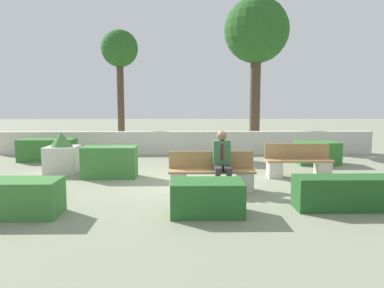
{
  "coord_description": "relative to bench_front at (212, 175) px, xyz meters",
  "views": [
    {
      "loc": [
        0.02,
        -9.16,
        2.06
      ],
      "look_at": [
        0.18,
        0.5,
        0.9
      ],
      "focal_mm": 35.0,
      "sensor_mm": 36.0,
      "label": 1
    }
  ],
  "objects": [
    {
      "name": "ground_plane",
      "position": [
        -0.6,
        0.84,
        -0.34
      ],
      "size": [
        60.0,
        60.0,
        0.0
      ],
      "primitive_type": "plane",
      "color": "gray"
    },
    {
      "name": "perimeter_wall",
      "position": [
        -0.6,
        5.74,
        0.08
      ],
      "size": [
        14.12,
        0.3,
        0.85
      ],
      "color": "beige",
      "rests_on": "ground_plane"
    },
    {
      "name": "bench_front",
      "position": [
        0.0,
        0.0,
        0.0
      ],
      "size": [
        1.95,
        0.48,
        0.87
      ],
      "color": "#A37A4C",
      "rests_on": "ground_plane"
    },
    {
      "name": "bench_left_side",
      "position": [
        2.41,
        1.44,
        -0.01
      ],
      "size": [
        1.75,
        0.48,
        0.87
      ],
      "rotation": [
        0.0,
        0.0,
        0.11
      ],
      "color": "#A37A4C",
      "rests_on": "ground_plane"
    },
    {
      "name": "person_seated_man",
      "position": [
        0.22,
        -0.14,
        0.42
      ],
      "size": [
        0.38,
        0.63,
        1.36
      ],
      "color": "#333338",
      "rests_on": "ground_plane"
    },
    {
      "name": "hedge_block_near_left",
      "position": [
        -2.6,
        1.45,
        0.07
      ],
      "size": [
        1.41,
        0.65,
        0.83
      ],
      "color": "#3D7A38",
      "rests_on": "ground_plane"
    },
    {
      "name": "hedge_block_near_right",
      "position": [
        -3.51,
        -1.82,
        -0.02
      ],
      "size": [
        1.36,
        0.75,
        0.65
      ],
      "color": "#3D7A38",
      "rests_on": "ground_plane"
    },
    {
      "name": "hedge_block_mid_left",
      "position": [
        2.53,
        -1.5,
        -0.03
      ],
      "size": [
        2.1,
        0.63,
        0.62
      ],
      "color": "#235623",
      "rests_on": "ground_plane"
    },
    {
      "name": "hedge_block_mid_right",
      "position": [
        -5.23,
        4.17,
        0.03
      ],
      "size": [
        1.81,
        0.76,
        0.74
      ],
      "color": "#33702D",
      "rests_on": "ground_plane"
    },
    {
      "name": "hedge_block_far_left",
      "position": [
        -0.2,
        -1.78,
        -0.04
      ],
      "size": [
        1.29,
        0.8,
        0.61
      ],
      "color": "#286028",
      "rests_on": "ground_plane"
    },
    {
      "name": "hedge_block_far_right",
      "position": [
        3.61,
        3.42,
        0.01
      ],
      "size": [
        1.29,
        0.87,
        0.71
      ],
      "color": "#33702D",
      "rests_on": "ground_plane"
    },
    {
      "name": "planter_corner_left",
      "position": [
        -4.08,
        2.15,
        0.16
      ],
      "size": [
        0.84,
        0.84,
        1.14
      ],
      "color": "beige",
      "rests_on": "ground_plane"
    },
    {
      "name": "tree_leftmost",
      "position": [
        -3.24,
        7.09,
        3.56
      ],
      "size": [
        1.48,
        1.48,
        4.83
      ],
      "color": "#473828",
      "rests_on": "ground_plane"
    },
    {
      "name": "tree_center_left",
      "position": [
        2.32,
        7.39,
        4.42
      ],
      "size": [
        2.67,
        2.67,
        6.2
      ],
      "color": "#473828",
      "rests_on": "ground_plane"
    }
  ]
}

